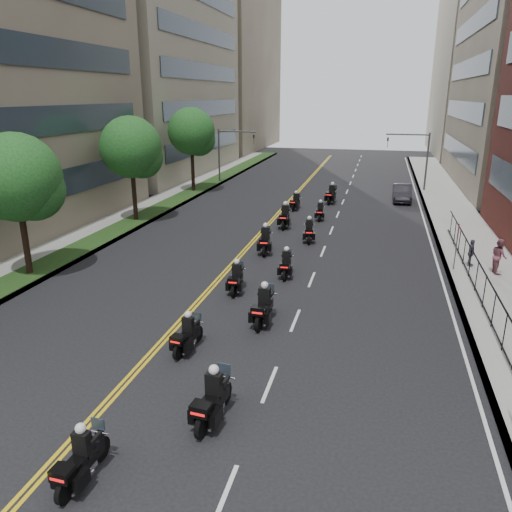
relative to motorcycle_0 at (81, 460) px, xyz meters
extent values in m
plane|color=black|center=(0.32, 0.33, -0.62)|extent=(160.00, 160.00, 0.00)
cube|color=gray|center=(12.32, 25.33, -0.55)|extent=(4.00, 90.00, 0.15)
cube|color=gray|center=(-11.68, 25.33, -0.55)|extent=(4.00, 90.00, 0.15)
cube|color=#193714|center=(-10.88, 25.33, -0.45)|extent=(2.00, 90.00, 0.04)
cube|color=#333F4C|center=(14.27, 48.33, 2.88)|extent=(0.12, 24.08, 1.80)
cube|color=#333F4C|center=(14.27, 48.33, 6.88)|extent=(0.12, 24.08, 1.80)
cube|color=#333F4C|center=(14.27, 48.33, 10.88)|extent=(0.12, 24.08, 1.80)
cube|color=#333F4C|center=(14.27, 48.33, 14.88)|extent=(0.12, 24.08, 1.80)
cube|color=gray|center=(21.82, 78.33, 12.38)|extent=(15.00, 28.00, 26.00)
cube|color=#333F4C|center=(-13.63, 17.33, 2.88)|extent=(0.12, 25.80, 1.80)
cube|color=#333F4C|center=(-13.63, 17.33, 6.88)|extent=(0.12, 25.80, 1.80)
cube|color=#333F4C|center=(-13.63, 17.33, 10.88)|extent=(0.12, 25.80, 1.80)
cube|color=gray|center=(-21.68, 48.33, 16.38)|extent=(16.00, 28.00, 34.00)
cube|color=#333F4C|center=(-13.63, 48.33, 2.88)|extent=(0.12, 24.08, 1.80)
cube|color=#333F4C|center=(-13.63, 48.33, 6.88)|extent=(0.12, 24.08, 1.80)
cube|color=#333F4C|center=(-13.63, 48.33, 10.88)|extent=(0.12, 24.08, 1.80)
cube|color=#333F4C|center=(-13.63, 48.33, 14.88)|extent=(0.12, 24.08, 1.80)
cube|color=#756655|center=(-21.68, 78.33, 12.38)|extent=(16.00, 28.00, 26.00)
cube|color=black|center=(11.32, 12.33, 0.98)|extent=(0.05, 28.00, 0.05)
cube|color=black|center=(11.32, 12.33, -0.32)|extent=(0.05, 28.00, 0.05)
cylinder|color=black|center=(-10.88, 12.33, 1.79)|extent=(0.32, 0.32, 4.83)
sphere|color=#18481B|center=(-10.88, 12.33, 4.55)|extent=(4.40, 4.40, 4.40)
sphere|color=#18481B|center=(-10.28, 12.73, 3.86)|extent=(3.08, 3.08, 3.08)
cylinder|color=black|center=(-10.88, 24.33, 1.93)|extent=(0.32, 0.32, 5.11)
sphere|color=#18481B|center=(-10.88, 24.33, 4.85)|extent=(4.40, 4.40, 4.40)
sphere|color=#18481B|center=(-10.28, 24.73, 4.12)|extent=(3.08, 3.08, 3.08)
cylinder|color=black|center=(-10.88, 36.33, 2.07)|extent=(0.32, 0.32, 5.39)
sphere|color=#18481B|center=(-10.88, 36.33, 5.15)|extent=(4.40, 4.40, 4.40)
sphere|color=#18481B|center=(-10.28, 36.73, 4.38)|extent=(3.08, 3.08, 3.08)
cylinder|color=#3F3F44|center=(10.82, 42.33, 2.18)|extent=(0.18, 0.18, 5.60)
cylinder|color=#3F3F44|center=(8.82, 42.33, 4.78)|extent=(4.00, 0.14, 0.14)
imported|color=black|center=(7.02, 42.33, 3.98)|extent=(0.16, 0.20, 1.00)
cylinder|color=#3F3F44|center=(-10.18, 42.33, 2.18)|extent=(0.18, 0.18, 5.60)
cylinder|color=#3F3F44|center=(-8.18, 42.33, 4.78)|extent=(4.00, 0.14, 0.14)
imported|color=black|center=(-6.38, 42.33, 3.98)|extent=(0.16, 0.20, 1.00)
cylinder|color=black|center=(-0.02, -0.67, -0.31)|extent=(0.15, 0.64, 0.64)
cylinder|color=black|center=(0.03, 0.83, -0.31)|extent=(0.15, 0.64, 0.64)
cube|color=black|center=(0.00, 0.08, -0.04)|extent=(0.44, 1.28, 0.38)
cube|color=silver|center=(0.00, 0.12, -0.26)|extent=(0.38, 0.53, 0.28)
cube|color=black|center=(-0.02, -0.67, 0.18)|extent=(0.50, 0.41, 0.30)
cube|color=red|center=(-0.03, -0.87, 0.16)|extent=(0.38, 0.04, 0.07)
cube|color=black|center=(0.00, 0.12, 0.43)|extent=(0.42, 0.28, 0.58)
sphere|color=silver|center=(0.00, 0.13, 0.82)|extent=(0.27, 0.27, 0.27)
cylinder|color=black|center=(2.26, 2.28, -0.27)|extent=(0.21, 0.72, 0.71)
cylinder|color=black|center=(2.42, 3.95, -0.27)|extent=(0.21, 0.72, 0.71)
cube|color=black|center=(2.34, 3.12, 0.02)|extent=(0.57, 1.45, 0.42)
cube|color=silver|center=(2.35, 3.17, -0.22)|extent=(0.45, 0.61, 0.31)
cube|color=black|center=(2.26, 2.28, 0.28)|extent=(0.58, 0.49, 0.33)
cube|color=red|center=(2.24, 2.07, 0.25)|extent=(0.42, 0.07, 0.07)
cube|color=black|center=(2.35, 3.17, 0.55)|extent=(0.49, 0.33, 0.65)
sphere|color=silver|center=(2.35, 3.18, 0.99)|extent=(0.30, 0.30, 0.30)
cylinder|color=black|center=(0.00, 6.11, -0.31)|extent=(0.21, 0.64, 0.63)
cylinder|color=black|center=(0.19, 7.57, -0.31)|extent=(0.21, 0.64, 0.63)
cube|color=black|center=(0.09, 6.84, -0.05)|extent=(0.54, 1.28, 0.37)
cube|color=silver|center=(0.10, 6.89, -0.27)|extent=(0.41, 0.55, 0.28)
cube|color=black|center=(0.00, 6.11, 0.17)|extent=(0.52, 0.45, 0.29)
cube|color=red|center=(-0.03, 5.92, 0.15)|extent=(0.37, 0.08, 0.06)
cube|color=black|center=(0.10, 6.89, 0.41)|extent=(0.44, 0.31, 0.57)
sphere|color=silver|center=(0.10, 6.90, 0.79)|extent=(0.27, 0.27, 0.27)
cylinder|color=black|center=(2.25, 8.97, -0.26)|extent=(0.17, 0.73, 0.73)
cylinder|color=black|center=(2.30, 10.68, -0.26)|extent=(0.17, 0.73, 0.73)
cube|color=black|center=(2.28, 9.82, 0.04)|extent=(0.49, 1.45, 0.43)
cube|color=silver|center=(2.28, 9.88, -0.21)|extent=(0.42, 0.60, 0.32)
cube|color=black|center=(2.25, 8.97, 0.29)|extent=(0.57, 0.46, 0.34)
cube|color=red|center=(2.24, 8.75, 0.27)|extent=(0.43, 0.04, 0.07)
cube|color=black|center=(2.28, 9.88, 0.57)|extent=(0.48, 0.31, 0.66)
sphere|color=silver|center=(2.28, 9.89, 1.02)|extent=(0.31, 0.31, 0.31)
cylinder|color=black|center=(0.28, 12.11, -0.30)|extent=(0.19, 0.66, 0.66)
cylinder|color=black|center=(0.15, 13.65, -0.30)|extent=(0.19, 0.66, 0.66)
cube|color=black|center=(0.22, 12.88, -0.03)|extent=(0.51, 1.33, 0.39)
cube|color=silver|center=(0.21, 12.93, -0.25)|extent=(0.41, 0.56, 0.29)
cube|color=black|center=(0.28, 12.11, 0.20)|extent=(0.53, 0.44, 0.31)
cube|color=red|center=(0.30, 11.91, 0.19)|extent=(0.39, 0.06, 0.07)
cube|color=black|center=(0.21, 12.93, 0.45)|extent=(0.44, 0.30, 0.60)
sphere|color=silver|center=(0.21, 12.94, 0.86)|extent=(0.28, 0.28, 0.28)
cylinder|color=black|center=(2.19, 14.81, -0.30)|extent=(0.18, 0.65, 0.64)
cylinder|color=black|center=(2.07, 16.32, -0.30)|extent=(0.18, 0.65, 0.64)
cube|color=black|center=(2.13, 15.56, -0.04)|extent=(0.49, 1.30, 0.38)
cube|color=silver|center=(2.13, 15.61, -0.26)|extent=(0.40, 0.54, 0.28)
cube|color=black|center=(2.19, 14.81, 0.19)|extent=(0.52, 0.43, 0.30)
cube|color=red|center=(2.20, 14.61, 0.17)|extent=(0.38, 0.06, 0.07)
cube|color=black|center=(2.13, 15.61, 0.43)|extent=(0.43, 0.29, 0.59)
sphere|color=silver|center=(2.13, 15.62, 0.83)|extent=(0.27, 0.27, 0.27)
cylinder|color=black|center=(0.28, 18.41, -0.26)|extent=(0.25, 0.75, 0.73)
cylinder|color=black|center=(0.04, 20.12, -0.26)|extent=(0.25, 0.75, 0.73)
cube|color=black|center=(0.16, 19.27, 0.05)|extent=(0.65, 1.51, 0.43)
cube|color=silver|center=(0.15, 19.32, -0.20)|extent=(0.49, 0.64, 0.32)
cube|color=black|center=(0.28, 18.41, 0.30)|extent=(0.62, 0.53, 0.35)
cube|color=red|center=(0.31, 18.19, 0.28)|extent=(0.43, 0.09, 0.08)
cube|color=black|center=(0.15, 19.32, 0.58)|extent=(0.51, 0.37, 0.67)
sphere|color=silver|center=(0.15, 19.33, 1.04)|extent=(0.31, 0.31, 0.31)
cylinder|color=black|center=(2.46, 21.53, -0.29)|extent=(0.23, 0.68, 0.67)
cylinder|color=black|center=(2.25, 23.09, -0.29)|extent=(0.23, 0.68, 0.67)
cube|color=black|center=(2.36, 22.31, -0.01)|extent=(0.60, 1.38, 0.39)
cube|color=silver|center=(2.35, 22.36, -0.24)|extent=(0.45, 0.59, 0.30)
cube|color=black|center=(2.46, 21.53, 0.22)|extent=(0.57, 0.48, 0.32)
cube|color=red|center=(2.49, 21.32, 0.20)|extent=(0.40, 0.08, 0.07)
cube|color=black|center=(2.35, 22.36, 0.48)|extent=(0.47, 0.33, 0.61)
sphere|color=silver|center=(2.35, 22.37, 0.90)|extent=(0.29, 0.29, 0.29)
cylinder|color=black|center=(0.22, 24.57, -0.25)|extent=(0.19, 0.76, 0.76)
cylinder|color=black|center=(0.13, 26.35, -0.25)|extent=(0.19, 0.76, 0.76)
cube|color=black|center=(0.18, 25.46, 0.06)|extent=(0.54, 1.52, 0.44)
cube|color=silver|center=(0.18, 25.52, -0.19)|extent=(0.45, 0.63, 0.33)
cube|color=black|center=(0.22, 24.57, 0.33)|extent=(0.60, 0.49, 0.36)
cube|color=red|center=(0.23, 24.34, 0.31)|extent=(0.45, 0.06, 0.08)
cube|color=black|center=(0.18, 25.52, 0.62)|extent=(0.50, 0.34, 0.69)
sphere|color=silver|center=(0.18, 25.53, 1.09)|extent=(0.32, 0.32, 0.32)
cylinder|color=black|center=(2.37, 27.60, -0.32)|extent=(0.16, 0.62, 0.62)
cylinder|color=black|center=(2.30, 29.05, -0.32)|extent=(0.16, 0.62, 0.62)
cube|color=black|center=(2.34, 28.32, -0.06)|extent=(0.44, 1.24, 0.36)
cube|color=silver|center=(2.33, 28.37, -0.27)|extent=(0.37, 0.52, 0.27)
cube|color=black|center=(2.37, 27.60, 0.16)|extent=(0.49, 0.40, 0.29)
cube|color=red|center=(2.38, 27.41, 0.14)|extent=(0.36, 0.04, 0.06)
cube|color=black|center=(2.33, 28.37, 0.39)|extent=(0.41, 0.27, 0.56)
sphere|color=silver|center=(2.33, 28.38, 0.77)|extent=(0.26, 0.26, 0.26)
cylinder|color=black|center=(-0.12, 30.55, -0.31)|extent=(0.20, 0.64, 0.63)
cylinder|color=black|center=(0.05, 32.03, -0.31)|extent=(0.20, 0.64, 0.63)
cube|color=black|center=(-0.04, 31.29, -0.05)|extent=(0.53, 1.29, 0.37)
cube|color=silver|center=(-0.03, 31.34, -0.26)|extent=(0.41, 0.55, 0.28)
cube|color=black|center=(-0.12, 30.55, 0.18)|extent=(0.52, 0.44, 0.30)
cube|color=red|center=(-0.14, 30.36, 0.16)|extent=(0.37, 0.07, 0.07)
cube|color=black|center=(-0.03, 31.34, 0.42)|extent=(0.44, 0.30, 0.58)
sphere|color=silver|center=(-0.03, 31.35, 0.81)|extent=(0.27, 0.27, 0.27)
cylinder|color=black|center=(2.46, 33.69, -0.25)|extent=(0.26, 0.76, 0.75)
cylinder|color=black|center=(2.70, 35.44, -0.25)|extent=(0.26, 0.76, 0.75)
cube|color=black|center=(2.58, 34.56, 0.06)|extent=(0.66, 1.54, 0.44)
cube|color=silver|center=(2.59, 34.62, -0.19)|extent=(0.50, 0.66, 0.33)
cube|color=black|center=(2.46, 33.69, 0.32)|extent=(0.63, 0.54, 0.35)
cube|color=red|center=(2.43, 33.46, 0.30)|extent=(0.44, 0.09, 0.08)
cube|color=black|center=(2.59, 34.62, 0.61)|extent=(0.52, 0.37, 0.68)
sphere|color=silver|center=(2.59, 34.63, 1.07)|extent=(0.32, 0.32, 0.32)
imported|color=black|center=(8.53, 36.98, 0.11)|extent=(1.59, 4.48, 1.47)
imported|color=#804651|center=(12.84, 18.29, 0.45)|extent=(0.84, 1.00, 1.84)
imported|color=#46474F|center=(11.63, 19.14, 0.27)|extent=(0.61, 0.94, 1.48)
camera|label=1|loc=(6.52, -8.63, 8.44)|focal=35.00mm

